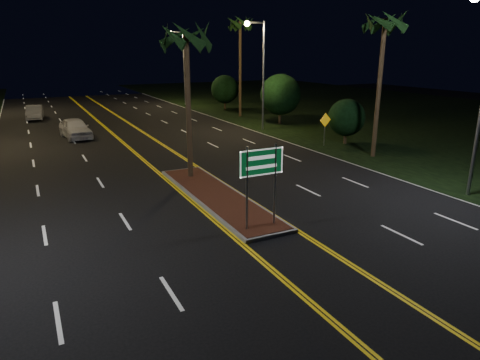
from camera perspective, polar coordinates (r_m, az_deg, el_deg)
ground at (r=14.53m, az=8.25°, el=-10.50°), size 120.00×120.00×0.00m
grass_right at (r=52.10m, az=20.01°, el=8.51°), size 40.00×110.00×0.01m
median_island at (r=20.14m, az=-3.11°, el=-2.16°), size 2.25×10.25×0.17m
highway_sign at (r=15.86m, az=2.87°, el=1.36°), size 1.80×0.08×3.20m
streetlight_right_mid at (r=37.24m, az=2.64°, el=15.31°), size 1.91×0.44×9.00m
streetlight_right_far at (r=55.55m, az=-7.87°, el=15.66°), size 1.91×0.44×9.00m
palm_median at (r=22.32m, az=-7.23°, el=18.36°), size 2.40×2.40×8.30m
palm_right_near at (r=28.72m, az=18.77°, el=19.15°), size 2.40×2.40×9.30m
palm_right_far at (r=45.39m, az=0.02°, el=20.00°), size 2.40×2.40×10.30m
shrub_near at (r=32.64m, az=14.02°, el=8.08°), size 2.70×2.70×3.30m
shrub_mid at (r=40.86m, az=5.42°, el=11.27°), size 3.78×3.78×4.62m
shrub_far at (r=51.34m, az=-2.04°, el=12.01°), size 3.24×3.24×3.96m
car_near at (r=36.41m, az=-21.14°, el=6.66°), size 2.97×5.71×1.82m
car_far at (r=48.31m, az=-25.72°, el=8.26°), size 2.48×5.02×1.62m
warning_sign at (r=31.63m, az=11.27°, el=7.24°), size 1.00×0.12×2.38m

